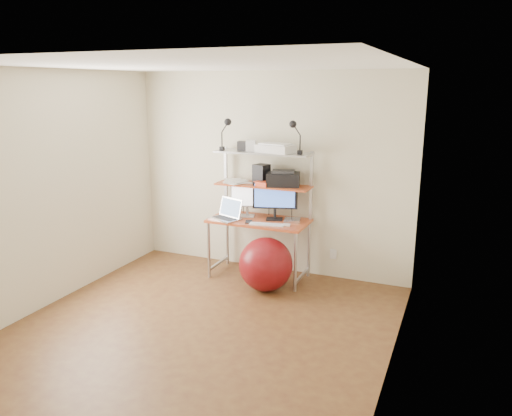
{
  "coord_description": "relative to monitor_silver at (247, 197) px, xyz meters",
  "views": [
    {
      "loc": [
        2.24,
        -3.96,
        2.33
      ],
      "look_at": [
        0.08,
        1.15,
        0.96
      ],
      "focal_mm": 35.0,
      "sensor_mm": 36.0,
      "label": 1
    }
  ],
  "objects": [
    {
      "name": "exercise_ball",
      "position": [
        0.43,
        -0.44,
        -0.67
      ],
      "size": [
        0.63,
        0.63,
        0.63
      ],
      "primitive_type": "sphere",
      "color": "maroon",
      "rests_on": "floor"
    },
    {
      "name": "monitor_silver",
      "position": [
        0.0,
        0.0,
        0.0
      ],
      "size": [
        0.41,
        0.19,
        0.46
      ],
      "rotation": [
        0.0,
        0.0,
        0.29
      ],
      "color": "silver",
      "rests_on": "desktop"
    },
    {
      "name": "nas_cube",
      "position": [
        0.16,
        0.06,
        0.29
      ],
      "size": [
        0.2,
        0.2,
        0.24
      ],
      "primitive_type": "cube",
      "rotation": [
        0.0,
        0.0,
        -0.27
      ],
      "color": "black",
      "rests_on": "mid_shelf"
    },
    {
      "name": "scanner",
      "position": [
        0.36,
        0.02,
        0.62
      ],
      "size": [
        0.46,
        0.35,
        0.11
      ],
      "rotation": [
        0.0,
        0.0,
        -0.19
      ],
      "color": "silver",
      "rests_on": "top_shelf"
    },
    {
      "name": "box_white",
      "position": [
        0.04,
        0.03,
        0.63
      ],
      "size": [
        0.13,
        0.12,
        0.13
      ],
      "primitive_type": "cube",
      "rotation": [
        0.0,
        0.0,
        0.23
      ],
      "color": "silver",
      "rests_on": "top_shelf"
    },
    {
      "name": "printer",
      "position": [
        0.45,
        0.04,
        0.25
      ],
      "size": [
        0.45,
        0.36,
        0.19
      ],
      "rotation": [
        0.0,
        0.0,
        0.27
      ],
      "color": "black",
      "rests_on": "mid_shelf"
    },
    {
      "name": "computer_desk",
      "position": [
        0.2,
        -0.03,
        -0.03
      ],
      "size": [
        1.2,
        0.6,
        1.57
      ],
      "color": "#B64C23",
      "rests_on": "ground"
    },
    {
      "name": "red_box",
      "position": [
        0.23,
        -0.06,
        0.19
      ],
      "size": [
        0.22,
        0.18,
        0.05
      ],
      "primitive_type": "cube",
      "rotation": [
        0.0,
        0.0,
        -0.32
      ],
      "color": "red",
      "rests_on": "mid_shelf"
    },
    {
      "name": "mac_mini",
      "position": [
        0.6,
        -0.03,
        -0.23
      ],
      "size": [
        0.23,
        0.23,
        0.04
      ],
      "primitive_type": "cube",
      "rotation": [
        0.0,
        0.0,
        0.24
      ],
      "color": "#BBBCC0",
      "rests_on": "desktop"
    },
    {
      "name": "wall_outlet",
      "position": [
        1.05,
        0.25,
        -0.68
      ],
      "size": [
        0.08,
        0.01,
        0.12
      ],
      "primitive_type": "cube",
      "color": "silver",
      "rests_on": "room"
    },
    {
      "name": "paper_stack",
      "position": [
        -0.18,
        0.03,
        0.18
      ],
      "size": [
        0.4,
        0.4,
        0.02
      ],
      "color": "white",
      "rests_on": "mid_shelf"
    },
    {
      "name": "box_grey",
      "position": [
        -0.08,
        0.06,
        0.62
      ],
      "size": [
        0.13,
        0.13,
        0.11
      ],
      "primitive_type": "cube",
      "rotation": [
        0.0,
        0.0,
        0.19
      ],
      "color": "#2A292C",
      "rests_on": "top_shelf"
    },
    {
      "name": "clip_lamp_right",
      "position": [
        0.61,
        -0.03,
        0.85
      ],
      "size": [
        0.15,
        0.09,
        0.39
      ],
      "color": "black",
      "rests_on": "top_shelf"
    },
    {
      "name": "room",
      "position": [
        0.2,
        -1.53,
        0.27
      ],
      "size": [
        3.6,
        3.6,
        3.6
      ],
      "color": "brown",
      "rests_on": "ground"
    },
    {
      "name": "clip_lamp_left",
      "position": [
        -0.24,
        -0.07,
        0.85
      ],
      "size": [
        0.16,
        0.09,
        0.39
      ],
      "color": "black",
      "rests_on": "top_shelf"
    },
    {
      "name": "laptop",
      "position": [
        -0.17,
        -0.2,
        -0.19
      ],
      "size": [
        0.43,
        0.39,
        0.31
      ],
      "rotation": [
        0.0,
        0.0,
        -0.37
      ],
      "color": "#BBBCC0",
      "rests_on": "desktop"
    },
    {
      "name": "monitor_black",
      "position": [
        0.37,
        -0.01,
        0.03
      ],
      "size": [
        0.53,
        0.22,
        0.54
      ],
      "rotation": [
        0.0,
        0.0,
        0.3
      ],
      "color": "black",
      "rests_on": "desktop"
    },
    {
      "name": "phone",
      "position": [
        0.13,
        -0.26,
        -0.24
      ],
      "size": [
        0.12,
        0.16,
        0.01
      ],
      "primitive_type": "cube",
      "rotation": [
        0.0,
        0.0,
        0.34
      ],
      "color": "black",
      "rests_on": "desktop"
    },
    {
      "name": "mouse",
      "position": [
        0.6,
        -0.23,
        -0.23
      ],
      "size": [
        0.09,
        0.06,
        0.02
      ],
      "primitive_type": "cube",
      "rotation": [
        0.0,
        0.0,
        0.16
      ],
      "color": "silver",
      "rests_on": "desktop"
    },
    {
      "name": "keyboard",
      "position": [
        0.37,
        -0.28,
        -0.24
      ],
      "size": [
        0.42,
        0.18,
        0.01
      ],
      "primitive_type": "cube",
      "rotation": [
        0.0,
        0.0,
        0.17
      ],
      "color": "silver",
      "rests_on": "desktop"
    }
  ]
}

